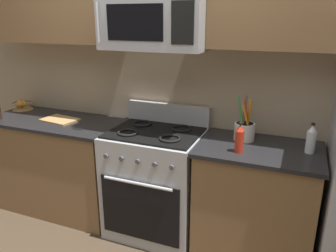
# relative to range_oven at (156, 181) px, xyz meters

# --- Properties ---
(wall_back) EXTENTS (8.00, 0.10, 2.60)m
(wall_back) POSITION_rel_range_oven_xyz_m (0.00, 0.38, 0.83)
(wall_back) COLOR tan
(wall_back) RESTS_ON ground
(counter_left) EXTENTS (1.30, 0.62, 0.91)m
(counter_left) POSITION_rel_range_oven_xyz_m (-1.04, -0.00, -0.02)
(counter_left) COLOR olive
(counter_left) RESTS_ON ground
(range_oven) EXTENTS (0.76, 0.67, 1.09)m
(range_oven) POSITION_rel_range_oven_xyz_m (0.00, 0.00, 0.00)
(range_oven) COLOR #B2B5BA
(range_oven) RESTS_ON ground
(counter_right) EXTENTS (0.89, 0.62, 0.91)m
(counter_right) POSITION_rel_range_oven_xyz_m (0.84, -0.00, -0.02)
(counter_right) COLOR olive
(counter_right) RESTS_ON ground
(microwave) EXTENTS (0.79, 0.44, 0.40)m
(microwave) POSITION_rel_range_oven_xyz_m (-0.00, 0.03, 1.30)
(microwave) COLOR #B2B5BA
(upper_cabinets_left) EXTENTS (1.29, 0.34, 0.70)m
(upper_cabinets_left) POSITION_rel_range_oven_xyz_m (-1.04, 0.16, 1.47)
(upper_cabinets_left) COLOR olive
(utensil_crock) EXTENTS (0.16, 0.16, 0.34)m
(utensil_crock) POSITION_rel_range_oven_xyz_m (0.70, 0.11, 0.52)
(utensil_crock) COLOR white
(utensil_crock) RESTS_ON counter_right
(fruit_basket) EXTENTS (0.21, 0.21, 0.10)m
(fruit_basket) POSITION_rel_range_oven_xyz_m (-1.57, 0.16, 0.48)
(fruit_basket) COLOR #9E7A4C
(fruit_basket) RESTS_ON counter_left
(cutting_board) EXTENTS (0.35, 0.26, 0.02)m
(cutting_board) POSITION_rel_range_oven_xyz_m (-0.96, -0.01, 0.44)
(cutting_board) COLOR tan
(cutting_board) RESTS_ON counter_left
(bottle_vinegar) EXTENTS (0.07, 0.07, 0.22)m
(bottle_vinegar) POSITION_rel_range_oven_xyz_m (1.17, 0.03, 0.54)
(bottle_vinegar) COLOR silver
(bottle_vinegar) RESTS_ON counter_right
(bottle_hot_sauce) EXTENTS (0.06, 0.06, 0.22)m
(bottle_hot_sauce) POSITION_rel_range_oven_xyz_m (0.71, -0.15, 0.54)
(bottle_hot_sauce) COLOR red
(bottle_hot_sauce) RESTS_ON counter_right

